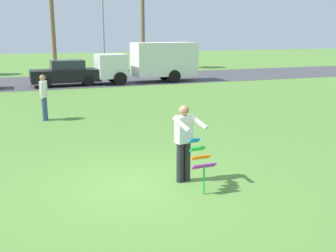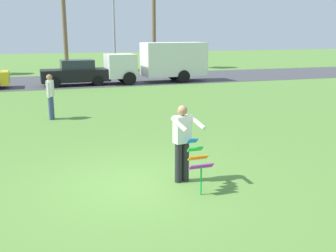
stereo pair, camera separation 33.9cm
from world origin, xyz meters
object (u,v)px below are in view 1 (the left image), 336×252
Objects in this scene: person_kite_flyer at (184,141)px; parked_car_black at (66,73)px; person_walker_near at (44,96)px; parked_truck_white_box at (153,61)px; kite_held at (201,159)px; streetlight_pole at (103,23)px.

parked_car_black is at bearing 92.31° from person_kite_flyer.
person_walker_near is at bearing 108.30° from person_kite_flyer.
kite_held is at bearing -104.97° from parked_truck_white_box.
person_walker_near is (-5.65, -17.12, -3.06)m from streetlight_pole.
parked_truck_white_box is (5.71, -0.00, 0.64)m from parked_car_black.
person_walker_near is at bearing -108.27° from streetlight_pole.
streetlight_pole is at bearing 83.27° from kite_held.
parked_truck_white_box reaches higher than parked_car_black.
person_kite_flyer is at bearing -105.81° from parked_truck_white_box.
person_kite_flyer is 17.68m from parked_car_black.
parked_car_black is 5.75m from parked_truck_white_box.
person_kite_flyer reaches higher than parked_car_black.
person_kite_flyer is 8.10m from person_walker_near.
parked_car_black is 8.72m from streetlight_pole.
parked_truck_white_box reaches higher than person_walker_near.
kite_held is at bearing -72.35° from person_walker_near.
parked_truck_white_box is at bearing -75.17° from streetlight_pole.
streetlight_pole is at bearing 71.73° from person_walker_near.
person_walker_near reaches higher than parked_car_black.
person_kite_flyer is 0.69m from kite_held.
person_walker_near is at bearing -127.10° from parked_truck_white_box.
parked_car_black is 10.14m from person_walker_near.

